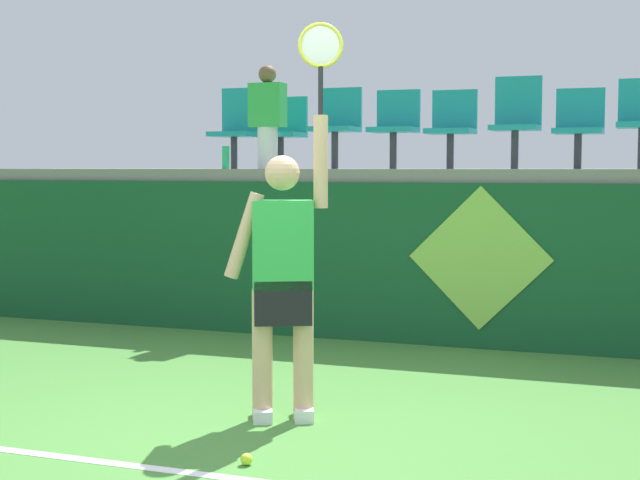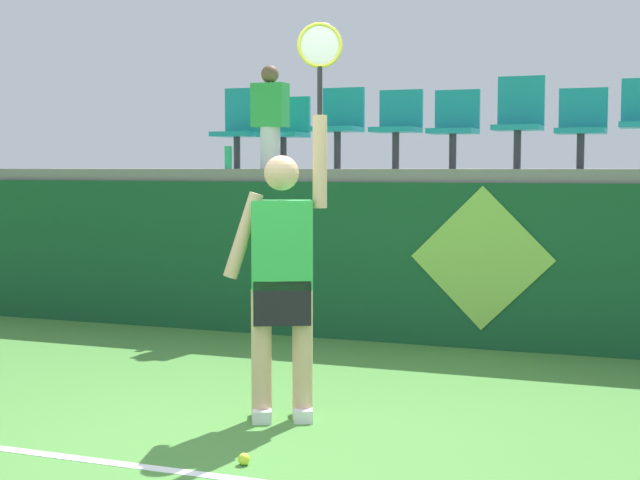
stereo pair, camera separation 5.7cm
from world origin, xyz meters
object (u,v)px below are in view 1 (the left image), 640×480
tennis_player (284,273)px  tennis_ball (246,459)px  stadium_chair_5 (516,118)px  stadium_chair_6 (579,124)px  stadium_chair_2 (337,123)px  stadium_chair_4 (452,125)px  stadium_chair_1 (283,129)px  stadium_chair_3 (395,124)px  water_bottle (226,157)px  spectator_0 (268,116)px  stadium_chair_0 (237,125)px

tennis_player → tennis_ball: tennis_player is taller
stadium_chair_5 → stadium_chair_6: (0.57, -0.01, -0.07)m
stadium_chair_2 → stadium_chair_4: (1.17, -0.00, -0.04)m
tennis_player → stadium_chair_2: tennis_player is taller
stadium_chair_6 → tennis_player: bearing=-112.9°
stadium_chair_1 → stadium_chair_3: stadium_chair_3 is taller
tennis_ball → water_bottle: water_bottle is taller
stadium_chair_3 → stadium_chair_5: 1.18m
stadium_chair_6 → water_bottle: bearing=-168.7°
spectator_0 → stadium_chair_6: bearing=7.8°
stadium_chair_1 → stadium_chair_4: (1.76, 0.00, 0.01)m
stadium_chair_0 → stadium_chair_6: bearing=-0.2°
stadium_chair_4 → spectator_0: size_ratio=0.75×
water_bottle → stadium_chair_4: 2.22m
water_bottle → stadium_chair_4: (2.10, 0.66, 0.31)m
tennis_player → stadium_chair_0: 4.21m
stadium_chair_1 → stadium_chair_6: stadium_chair_6 is taller
stadium_chair_4 → stadium_chair_0: bearing=179.8°
tennis_player → water_bottle: (-1.79, 2.88, 0.76)m
stadium_chair_4 → spectator_0: bearing=-167.1°
tennis_ball → spectator_0: (-1.61, 4.06, 2.08)m
water_bottle → stadium_chair_4: bearing=17.4°
tennis_player → stadium_chair_5: (0.92, 3.55, 1.12)m
water_bottle → stadium_chair_5: bearing=13.8°
tennis_player → stadium_chair_3: tennis_player is taller
stadium_chair_3 → stadium_chair_5: (1.18, 0.01, 0.04)m
stadium_chair_3 → tennis_player: bearing=-85.8°
tennis_player → stadium_chair_3: size_ratio=3.18×
stadium_chair_6 → spectator_0: (-2.95, -0.40, 0.11)m
tennis_player → spectator_0: spectator_0 is taller
stadium_chair_0 → water_bottle: bearing=-74.3°
stadium_chair_1 → stadium_chair_6: 2.95m
stadium_chair_0 → stadium_chair_5: (2.90, -0.00, 0.02)m
tennis_player → stadium_chair_1: tennis_player is taller
tennis_player → stadium_chair_6: 3.99m
stadium_chair_2 → spectator_0: size_ratio=0.81×
tennis_player → spectator_0: bearing=114.9°
stadium_chair_0 → spectator_0: spectator_0 is taller
stadium_chair_1 → stadium_chair_3: 1.20m
tennis_player → stadium_chair_5: 3.84m
stadium_chair_3 → spectator_0: (-1.20, -0.40, 0.08)m
water_bottle → stadium_chair_5: (2.71, 0.67, 0.37)m
water_bottle → stadium_chair_3: (1.53, 0.66, 0.33)m
stadium_chair_6 → spectator_0: spectator_0 is taller
stadium_chair_5 → spectator_0: (-2.38, -0.41, 0.05)m
tennis_player → tennis_ball: bearing=-80.2°
stadium_chair_3 → stadium_chair_6: (1.75, 0.00, -0.03)m
stadium_chair_4 → stadium_chair_6: 1.19m
stadium_chair_0 → stadium_chair_5: 2.90m
stadium_chair_5 → tennis_player: bearing=-104.6°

